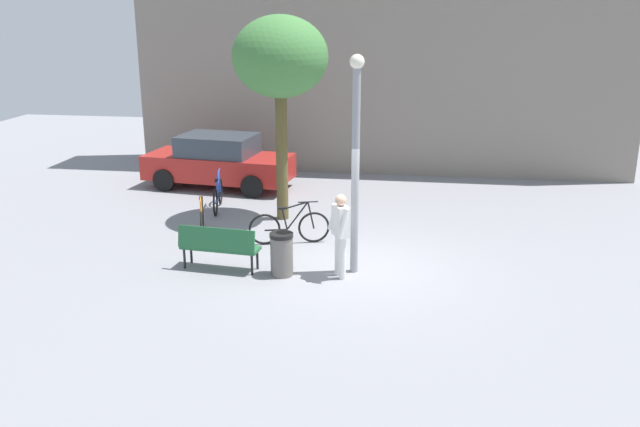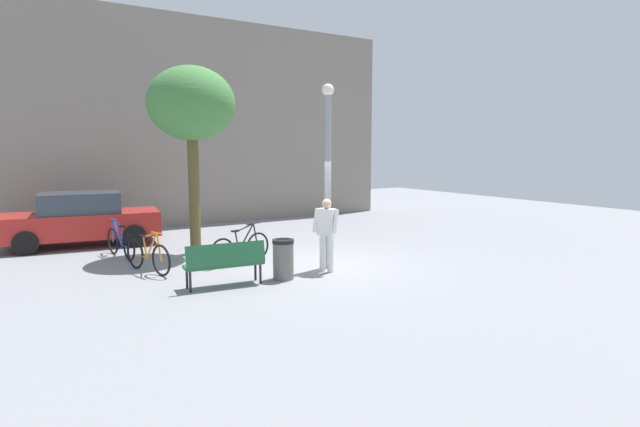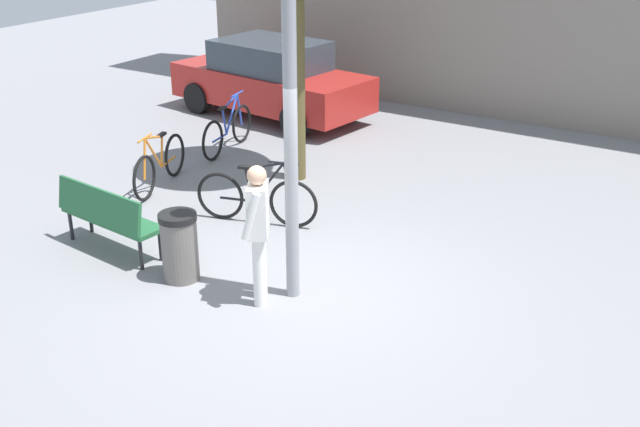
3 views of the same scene
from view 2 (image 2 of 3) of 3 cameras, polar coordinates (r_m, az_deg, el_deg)
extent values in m
plane|color=gray|center=(12.13, -0.04, -5.94)|extent=(36.00, 36.00, 0.00)
cube|color=gray|center=(20.07, -13.95, 9.88)|extent=(15.38, 2.00, 7.51)
cylinder|color=gray|center=(11.65, 0.88, 3.44)|extent=(0.15, 0.15, 3.99)
sphere|color=#F2EACC|center=(11.70, 0.90, 13.82)|extent=(0.28, 0.28, 0.28)
cylinder|color=white|center=(11.43, 1.19, -4.58)|extent=(0.14, 0.14, 0.85)
cylinder|color=white|center=(11.52, 0.30, -4.49)|extent=(0.14, 0.14, 0.85)
cube|color=white|center=(11.35, 0.75, -0.95)|extent=(0.39, 0.46, 0.60)
sphere|color=tan|center=(11.29, 0.75, 1.11)|extent=(0.22, 0.22, 0.22)
cylinder|color=white|center=(11.19, 1.77, -0.91)|extent=(0.24, 0.19, 0.55)
cylinder|color=white|center=(11.41, -0.48, -0.75)|extent=(0.24, 0.19, 0.55)
cube|color=#236038|center=(10.46, -10.82, -5.69)|extent=(1.64, 0.60, 0.06)
cube|color=#236038|center=(10.22, -10.58, -4.55)|extent=(1.60, 0.29, 0.44)
cylinder|color=black|center=(10.51, -14.84, -7.09)|extent=(0.05, 0.05, 0.42)
cylinder|color=black|center=(10.86, -7.33, -6.43)|extent=(0.05, 0.05, 0.42)
cylinder|color=black|center=(10.20, -14.49, -7.51)|extent=(0.05, 0.05, 0.42)
cylinder|color=black|center=(10.57, -6.77, -6.81)|extent=(0.05, 0.05, 0.42)
cylinder|color=brown|center=(13.75, -14.06, 2.10)|extent=(0.29, 0.29, 3.17)
ellipsoid|color=#417B3C|center=(13.75, -14.38, 11.99)|extent=(2.26, 2.26, 1.92)
torus|color=black|center=(12.75, -7.07, -3.70)|extent=(0.70, 0.24, 0.71)
torus|color=black|center=(12.08, -11.02, -4.41)|extent=(0.70, 0.24, 0.71)
cylinder|color=black|center=(12.47, -8.36, -2.65)|extent=(0.49, 0.17, 0.64)
cylinder|color=black|center=(12.40, -8.55, -1.61)|extent=(0.57, 0.19, 0.18)
cylinder|color=black|center=(12.31, -9.37, -3.15)|extent=(0.14, 0.07, 0.48)
cylinder|color=black|center=(12.23, -10.08, -4.36)|extent=(0.49, 0.17, 0.04)
cylinder|color=black|center=(12.66, -7.31, -2.48)|extent=(0.17, 0.08, 0.63)
cube|color=black|center=(12.23, -9.58, -1.96)|extent=(0.21, 0.13, 0.04)
cylinder|color=black|center=(12.57, -7.56, -1.12)|extent=(0.43, 0.15, 0.03)
torus|color=black|center=(11.62, -17.55, -5.08)|extent=(0.26, 0.69, 0.71)
torus|color=black|center=(12.55, -20.21, -4.29)|extent=(0.26, 0.69, 0.71)
cylinder|color=orange|center=(11.87, -18.53, -3.46)|extent=(0.18, 0.49, 0.64)
cylinder|color=orange|center=(11.87, -18.70, -2.31)|extent=(0.21, 0.56, 0.18)
cylinder|color=orange|center=(12.12, -19.21, -3.63)|extent=(0.07, 0.14, 0.48)
cylinder|color=orange|center=(12.34, -19.63, -4.57)|extent=(0.18, 0.49, 0.04)
cylinder|color=orange|center=(11.61, -17.77, -3.66)|extent=(0.08, 0.17, 0.63)
cube|color=black|center=(12.12, -19.38, -2.36)|extent=(0.14, 0.21, 0.04)
cylinder|color=orange|center=(11.62, -18.00, -2.11)|extent=(0.16, 0.43, 0.03)
torus|color=black|center=(14.47, -22.41, -2.90)|extent=(0.18, 0.71, 0.71)
torus|color=black|center=(13.45, -20.82, -3.56)|extent=(0.18, 0.71, 0.71)
cylinder|color=blue|center=(14.08, -21.97, -1.97)|extent=(0.12, 0.50, 0.64)
cylinder|color=blue|center=(14.00, -21.94, -1.04)|extent=(0.14, 0.58, 0.18)
cylinder|color=blue|center=(13.83, -21.54, -2.42)|extent=(0.06, 0.14, 0.48)
cylinder|color=blue|center=(13.68, -21.20, -3.50)|extent=(0.12, 0.50, 0.04)
cylinder|color=blue|center=(14.36, -22.38, -1.81)|extent=(0.06, 0.17, 0.63)
cube|color=black|center=(13.74, -21.52, -1.36)|extent=(0.11, 0.21, 0.04)
cylinder|color=blue|center=(14.26, -22.35, -0.62)|extent=(0.11, 0.44, 0.03)
cube|color=#AD231E|center=(16.03, -25.38, -1.14)|extent=(4.38, 2.21, 0.70)
cube|color=#333D47|center=(15.96, -25.50, 1.10)|extent=(2.28, 1.81, 0.60)
cylinder|color=black|center=(16.90, -20.73, -1.54)|extent=(0.66, 0.30, 0.64)
cylinder|color=black|center=(15.32, -20.29, -2.39)|extent=(0.66, 0.30, 0.64)
cylinder|color=black|center=(16.94, -29.87, -2.02)|extent=(0.66, 0.30, 0.64)
cylinder|color=black|center=(15.37, -30.38, -2.92)|extent=(0.66, 0.30, 0.64)
cylinder|color=#66605B|center=(10.85, -4.18, -5.41)|extent=(0.44, 0.44, 0.79)
cylinder|color=black|center=(10.77, -4.20, -3.16)|extent=(0.47, 0.47, 0.08)
camera|label=1|loc=(8.28, 80.49, 17.29)|focal=37.89mm
camera|label=3|loc=(11.40, 43.03, 14.24)|focal=43.48mm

